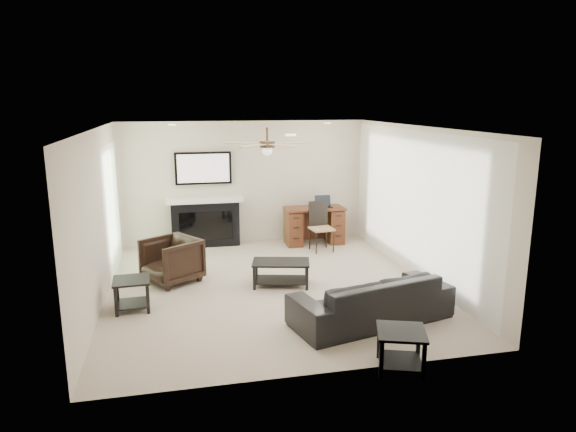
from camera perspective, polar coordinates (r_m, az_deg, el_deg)
The scene contains 10 objects.
room_shell at distance 7.94m, azimuth -0.93°, elevation 3.93°, with size 5.50×5.54×2.52m.
sofa at distance 7.01m, azimuth 9.26°, elevation -9.05°, with size 2.17×0.85×0.63m, color black.
armchair at distance 8.56m, azimuth -12.81°, elevation -4.82°, with size 0.78×0.80×0.73m, color black.
coffee_table at distance 8.24m, azimuth -0.79°, elevation -6.39°, with size 0.90×0.50×0.40m, color black.
end_table_near at distance 5.95m, azimuth 12.40°, elevation -14.29°, with size 0.52×0.52×0.45m, color black.
end_table_left at distance 7.64m, azimuth -16.93°, elevation -8.33°, with size 0.50×0.50×0.45m, color black.
fireplace_unit at distance 10.39m, azimuth -9.23°, elevation 1.77°, with size 1.52×0.34×1.91m, color black.
desk at distance 10.58m, azimuth 2.92°, elevation -1.07°, with size 1.22×0.56×0.76m, color #441811.
desk_chair at distance 10.04m, azimuth 3.76°, elevation -1.22°, with size 0.42×0.44×0.97m, color black.
laptop at distance 10.50m, azimuth 4.03°, elevation 1.58°, with size 0.33×0.24×0.23m, color black.
Camera 1 is at (-1.39, -7.61, 2.89)m, focal length 32.00 mm.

